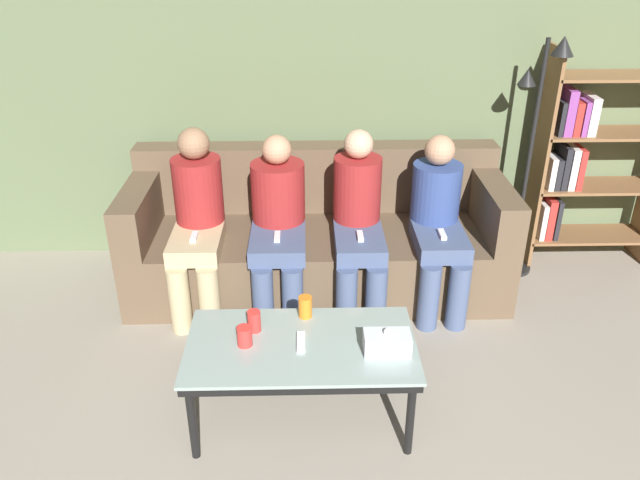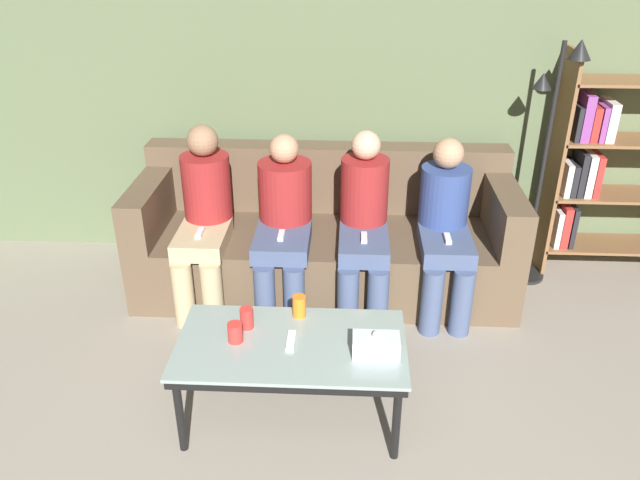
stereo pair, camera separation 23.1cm
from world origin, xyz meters
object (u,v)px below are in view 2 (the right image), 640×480
cup_near_left (235,333)px  seated_person_left_end (205,213)px  coffee_table (291,350)px  cup_near_right (247,318)px  bookshelf (602,167)px  seated_person_right_end (445,223)px  cup_far_center (299,306)px  game_remote (291,341)px  seated_person_mid_right (364,220)px  seated_person_mid_left (284,218)px  tissue_box (376,345)px  standing_lamp (550,141)px  couch (325,239)px

cup_near_left → seated_person_left_end: 1.19m
coffee_table → cup_near_right: bearing=153.7°
bookshelf → seated_person_right_end: bookshelf is taller
seated_person_right_end → bookshelf: bearing=25.4°
cup_far_center → game_remote: 0.24m
coffee_table → seated_person_right_end: seated_person_right_end is taller
coffee_table → seated_person_mid_right: bearing=72.0°
seated_person_mid_left → seated_person_left_end: bearing=179.9°
cup_near_right → seated_person_left_end: (-0.42, 1.00, 0.10)m
cup_near_left → tissue_box: (0.67, -0.07, 0.00)m
cup_near_left → standing_lamp: size_ratio=0.06×
seated_person_mid_left → seated_person_mid_right: seated_person_mid_right is taller
tissue_box → bookshelf: bearing=47.4°
cup_near_right → cup_far_center: size_ratio=0.96×
game_remote → seated_person_right_end: (0.87, 1.11, 0.11)m
cup_far_center → bookshelf: 2.41m
coffee_table → seated_person_right_end: size_ratio=1.01×
standing_lamp → seated_person_right_end: size_ratio=1.50×
coffee_table → bookshelf: (1.97, 1.63, 0.37)m
coffee_table → game_remote: (-0.00, 0.00, 0.05)m
seated_person_mid_right → game_remote: bearing=-108.0°
standing_lamp → seated_person_left_end: 2.26m
cup_near_right → seated_person_mid_left: bearing=85.2°
cup_far_center → bookshelf: size_ratio=0.07×
seated_person_mid_left → game_remote: bearing=-82.6°
cup_near_left → game_remote: cup_near_left is taller
game_remote → bookshelf: bearing=39.7°
bookshelf → cup_near_left: bearing=-143.8°
seated_person_left_end → seated_person_mid_right: seated_person_left_end is taller
game_remote → bookshelf: 2.58m
cup_near_right → seated_person_mid_left: (0.08, 1.00, 0.08)m
seated_person_right_end → seated_person_mid_right: bearing=-179.5°
couch → standing_lamp: 1.60m
couch → tissue_box: size_ratio=11.29×
cup_near_right → seated_person_mid_right: (0.59, 0.99, 0.08)m
coffee_table → tissue_box: (0.40, -0.07, 0.09)m
couch → cup_far_center: size_ratio=21.37×
seated_person_mid_right → cup_near_left: bearing=-119.6°
cup_near_left → seated_person_left_end: seated_person_left_end is taller
coffee_table → seated_person_mid_right: 1.18m
cup_near_left → seated_person_left_end: bearing=108.9°
game_remote → seated_person_mid_left: size_ratio=0.14×
tissue_box → seated_person_left_end: bearing=131.6°
couch → seated_person_mid_left: (-0.25, -0.23, 0.26)m
cup_near_left → cup_near_right: 0.12m
bookshelf → seated_person_mid_left: 2.19m
tissue_box → bookshelf: size_ratio=0.14×
couch → seated_person_left_end: size_ratio=2.15×
cup_near_left → cup_far_center: cup_far_center is taller
coffee_table → bookshelf: bookshelf is taller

